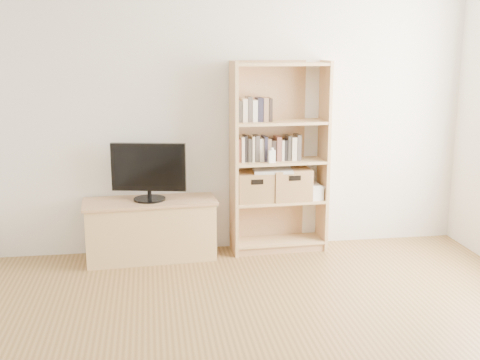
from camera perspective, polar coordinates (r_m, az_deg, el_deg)
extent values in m
cube|color=silver|center=(5.50, -1.35, 6.62)|extent=(4.50, 0.02, 2.60)
cube|color=tan|center=(5.46, -8.47, -4.75)|extent=(1.15, 0.50, 0.52)
cube|color=tan|center=(5.49, 3.75, 2.08)|extent=(0.89, 0.35, 1.75)
cube|color=black|center=(5.32, -8.66, 0.78)|extent=(0.65, 0.18, 0.51)
cube|color=brown|center=(5.49, 3.72, 3.06)|extent=(0.84, 0.22, 0.22)
cube|color=brown|center=(5.40, 1.76, 6.67)|extent=(0.40, 0.16, 0.21)
cube|color=white|center=(5.36, 3.02, 2.24)|extent=(0.06, 0.05, 0.11)
cube|color=#A4834A|center=(5.48, 1.37, -0.63)|extent=(0.33, 0.27, 0.27)
cube|color=#A4834A|center=(5.56, 4.79, -0.35)|extent=(0.36, 0.31, 0.29)
cube|color=silver|center=(5.48, 3.11, 0.92)|extent=(0.37, 0.27, 0.03)
cube|color=beige|center=(5.64, 6.67, -1.13)|extent=(0.20, 0.27, 0.11)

